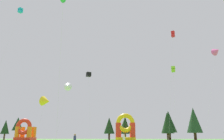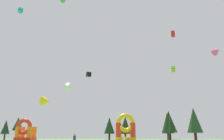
# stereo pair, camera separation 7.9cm
# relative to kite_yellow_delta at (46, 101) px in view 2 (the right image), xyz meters

# --- Properties ---
(kite_yellow_delta) EXTENTS (2.66, 3.55, 9.28)m
(kite_yellow_delta) POSITION_rel_kite_yellow_delta_xyz_m (0.00, 0.00, 0.00)
(kite_yellow_delta) COLOR yellow
(kite_yellow_delta) RESTS_ON ground_plane
(kite_white_delta) EXTENTS (2.99, 1.90, 12.29)m
(kite_white_delta) POSITION_rel_kite_yellow_delta_xyz_m (4.22, 0.65, 3.24)
(kite_white_delta) COLOR white
(kite_white_delta) RESTS_ON ground_plane
(kite_black_box) EXTENTS (1.67, 2.72, 14.08)m
(kite_black_box) POSITION_rel_kite_yellow_delta_xyz_m (8.78, -0.45, 5.46)
(kite_black_box) COLOR black
(kite_black_box) RESTS_ON ground_plane
(kite_cyan_box) EXTENTS (3.45, 5.38, 26.46)m
(kite_cyan_box) POSITION_rel_kite_yellow_delta_xyz_m (-4.84, -5.77, 17.72)
(kite_cyan_box) COLOR #19B7CC
(kite_cyan_box) RESTS_ON ground_plane
(kite_pink_delta) EXTENTS (6.52, 2.88, 20.73)m
(kite_pink_delta) POSITION_rel_kite_yellow_delta_xyz_m (37.25, 3.52, 11.64)
(kite_pink_delta) COLOR #EA599E
(kite_pink_delta) RESTS_ON ground_plane
(kite_lime_box) EXTENTS (2.13, 5.82, 15.13)m
(kite_lime_box) POSITION_rel_kite_yellow_delta_xyz_m (26.35, -0.42, 6.35)
(kite_lime_box) COLOR #8CD826
(kite_lime_box) RESTS_ON ground_plane
(kite_red_box) EXTENTS (3.54, 5.51, 20.93)m
(kite_red_box) POSITION_rel_kite_yellow_delta_xyz_m (25.78, -5.02, 12.09)
(kite_red_box) COLOR red
(kite_red_box) RESTS_ON ground_plane
(person_midfield) EXTENTS (0.38, 0.38, 1.55)m
(person_midfield) POSITION_rel_kite_yellow_delta_xyz_m (16.03, -20.41, -7.24)
(person_midfield) COLOR #33723F
(person_midfield) RESTS_ON ground_plane
(person_left_edge) EXTENTS (0.35, 0.35, 1.63)m
(person_left_edge) POSITION_rel_kite_yellow_delta_xyz_m (10.87, -21.65, -7.20)
(person_left_edge) COLOR #B21E26
(person_left_edge) RESTS_ON ground_plane
(inflatable_orange_dome) EXTENTS (4.25, 4.27, 5.46)m
(inflatable_orange_dome) POSITION_rel_kite_yellow_delta_xyz_m (-9.23, 12.71, -6.16)
(inflatable_orange_dome) COLOR red
(inflatable_orange_dome) RESTS_ON ground_plane
(inflatable_red_slide) EXTENTS (5.10, 4.91, 6.87)m
(inflatable_red_slide) POSITION_rel_kite_yellow_delta_xyz_m (16.38, 15.89, -5.52)
(inflatable_red_slide) COLOR yellow
(inflatable_red_slide) RESTS_ON ground_plane
(tree_row_2) EXTENTS (2.49, 2.49, 5.80)m
(tree_row_2) POSITION_rel_kite_yellow_delta_xyz_m (-19.64, 22.65, -4.46)
(tree_row_2) COLOR #4C331E
(tree_row_2) RESTS_ON ground_plane
(tree_row_3) EXTENTS (3.25, 3.25, 6.74)m
(tree_row_3) POSITION_rel_kite_yellow_delta_xyz_m (-17.11, 25.17, -3.50)
(tree_row_3) COLOR #4C331E
(tree_row_3) RESTS_ON ground_plane
(tree_row_4) EXTENTS (3.33, 3.33, 6.72)m
(tree_row_4) POSITION_rel_kite_yellow_delta_xyz_m (11.38, 26.80, -3.96)
(tree_row_4) COLOR #4C331E
(tree_row_4) RESTS_ON ground_plane
(tree_row_5) EXTENTS (3.76, 3.76, 6.44)m
(tree_row_5) POSITION_rel_kite_yellow_delta_xyz_m (16.18, 27.40, -4.11)
(tree_row_5) COLOR #4C331E
(tree_row_5) RESTS_ON ground_plane
(tree_row_6) EXTENTS (2.57, 2.57, 6.80)m
(tree_row_6) POSITION_rel_kite_yellow_delta_xyz_m (16.36, 22.55, -3.54)
(tree_row_6) COLOR #4C331E
(tree_row_6) RESTS_ON ground_plane
(tree_row_7) EXTENTS (3.74, 3.74, 7.86)m
(tree_row_7) POSITION_rel_kite_yellow_delta_xyz_m (28.97, 24.56, -3.35)
(tree_row_7) COLOR #4C331E
(tree_row_7) RESTS_ON ground_plane
(tree_row_8) EXTENTS (4.76, 4.76, 8.67)m
(tree_row_8) POSITION_rel_kite_yellow_delta_xyz_m (29.88, 27.08, -2.81)
(tree_row_8) COLOR #4C331E
(tree_row_8) RESTS_ON ground_plane
(tree_row_9) EXTENTS (4.47, 4.47, 9.25)m
(tree_row_9) POSITION_rel_kite_yellow_delta_xyz_m (36.51, 23.29, -2.58)
(tree_row_9) COLOR #4C331E
(tree_row_9) RESTS_ON ground_plane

